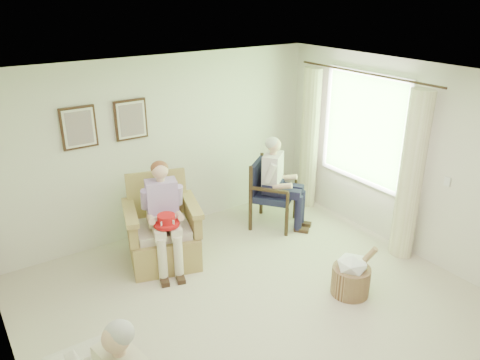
{
  "coord_description": "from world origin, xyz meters",
  "views": [
    {
      "loc": [
        -2.66,
        -3.21,
        3.44
      ],
      "look_at": [
        0.57,
        1.58,
        1.05
      ],
      "focal_mm": 35.0,
      "sensor_mm": 36.0,
      "label": 1
    }
  ],
  "objects_px": {
    "person_wicker": "(165,208)",
    "wood_armchair": "(270,189)",
    "person_dark": "(278,177)",
    "hatbox": "(351,275)",
    "wicker_armchair": "(162,236)",
    "red_hat": "(166,221)"
  },
  "relations": [
    {
      "from": "wood_armchair",
      "to": "red_hat",
      "type": "relative_size",
      "value": 3.11
    },
    {
      "from": "wood_armchair",
      "to": "hatbox",
      "type": "distance_m",
      "value": 2.08
    },
    {
      "from": "person_wicker",
      "to": "red_hat",
      "type": "height_order",
      "value": "person_wicker"
    },
    {
      "from": "person_wicker",
      "to": "wood_armchair",
      "type": "bearing_deg",
      "value": 23.35
    },
    {
      "from": "person_wicker",
      "to": "red_hat",
      "type": "relative_size",
      "value": 4.33
    },
    {
      "from": "hatbox",
      "to": "wicker_armchair",
      "type": "bearing_deg",
      "value": 128.44
    },
    {
      "from": "red_hat",
      "to": "hatbox",
      "type": "height_order",
      "value": "red_hat"
    },
    {
      "from": "person_wicker",
      "to": "hatbox",
      "type": "bearing_deg",
      "value": -33.03
    },
    {
      "from": "wicker_armchair",
      "to": "red_hat",
      "type": "xyz_separation_m",
      "value": [
        -0.07,
        -0.34,
        0.39
      ]
    },
    {
      "from": "wicker_armchair",
      "to": "person_wicker",
      "type": "xyz_separation_m",
      "value": [
        -0.0,
        -0.15,
        0.47
      ]
    },
    {
      "from": "person_wicker",
      "to": "wicker_armchair",
      "type": "bearing_deg",
      "value": 106.25
    },
    {
      "from": "person_wicker",
      "to": "red_hat",
      "type": "xyz_separation_m",
      "value": [
        -0.07,
        -0.19,
        -0.08
      ]
    },
    {
      "from": "wood_armchair",
      "to": "person_wicker",
      "type": "xyz_separation_m",
      "value": [
        -1.87,
        -0.23,
        0.28
      ]
    },
    {
      "from": "red_hat",
      "to": "wicker_armchair",
      "type": "bearing_deg",
      "value": 78.01
    },
    {
      "from": "wood_armchair",
      "to": "red_hat",
      "type": "distance_m",
      "value": 2.0
    },
    {
      "from": "wicker_armchair",
      "to": "person_dark",
      "type": "relative_size",
      "value": 0.83
    },
    {
      "from": "red_hat",
      "to": "hatbox",
      "type": "relative_size",
      "value": 0.48
    },
    {
      "from": "wood_armchair",
      "to": "person_dark",
      "type": "height_order",
      "value": "person_dark"
    },
    {
      "from": "wicker_armchair",
      "to": "person_dark",
      "type": "bearing_deg",
      "value": 13.62
    },
    {
      "from": "wood_armchair",
      "to": "person_wicker",
      "type": "height_order",
      "value": "person_wicker"
    },
    {
      "from": "wood_armchair",
      "to": "person_dark",
      "type": "xyz_separation_m",
      "value": [
        0.0,
        -0.17,
        0.27
      ]
    },
    {
      "from": "wood_armchair",
      "to": "hatbox",
      "type": "relative_size",
      "value": 1.51
    }
  ]
}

